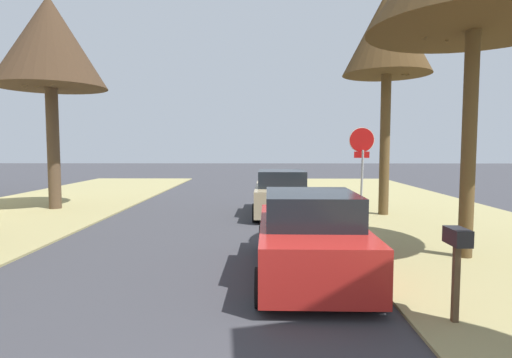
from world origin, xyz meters
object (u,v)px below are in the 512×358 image
Objects in this scene: street_tree_right_mid_b at (387,34)px; parked_sedan_red at (309,237)px; stop_sign_far at (362,153)px; street_tree_left_mid_b at (49,43)px; parked_sedan_tan at (281,194)px; curbside_mailbox at (457,248)px.

street_tree_right_mid_b is 1.73× the size of parked_sedan_red.
stop_sign_far is 12.02m from street_tree_left_mid_b.
parked_sedan_red is 7.05m from parked_sedan_tan.
stop_sign_far is 4.27m from street_tree_right_mid_b.
street_tree_right_mid_b reaches higher than parked_sedan_tan.
street_tree_left_mid_b is (-12.13, 1.24, 0.04)m from street_tree_right_mid_b.
street_tree_right_mid_b reaches higher than parked_sedan_red.
street_tree_right_mid_b is at bearing 63.83° from parked_sedan_red.
stop_sign_far is 7.99m from curbside_mailbox.
parked_sedan_red is at bearing 127.82° from curbside_mailbox.
street_tree_left_mid_b reaches higher than stop_sign_far.
curbside_mailbox is at bearing -52.18° from parked_sedan_red.
parked_sedan_red reaches higher than curbside_mailbox.
stop_sign_far is at bearing 68.06° from parked_sedan_red.
parked_sedan_red and parked_sedan_tan have the same top height.
street_tree_right_mid_b is 9.35m from parked_sedan_red.
parked_sedan_red is at bearing -42.50° from street_tree_left_mid_b.
street_tree_left_mid_b reaches higher than curbside_mailbox.
parked_sedan_red is (-3.35, -6.81, -5.46)m from street_tree_right_mid_b.
curbside_mailbox is (-0.59, -7.89, -1.14)m from stop_sign_far.
parked_sedan_red is 1.00× the size of parked_sedan_tan.
street_tree_right_mid_b is at bearing 79.66° from curbside_mailbox.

